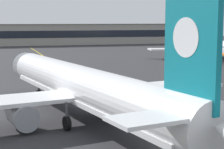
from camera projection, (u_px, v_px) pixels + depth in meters
The scene contains 5 objects.
ground_plane at pixel (180, 148), 30.39m from camera, with size 400.00×400.00×0.00m, color #2D2D30.
taxiway_centreline at pixel (90, 87), 58.90m from camera, with size 0.30×180.00×0.01m, color yellow.
airliner_foreground at pixel (85, 88), 37.78m from camera, with size 32.32×41.22×11.65m.
airliner_background at pixel (208, 46), 101.33m from camera, with size 30.80×39.38×11.09m.
terminal_building at pixel (53, 34), 161.28m from camera, with size 116.48×12.40×8.47m.
Camera 1 is at (-13.29, -26.67, 9.77)m, focal length 63.35 mm.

